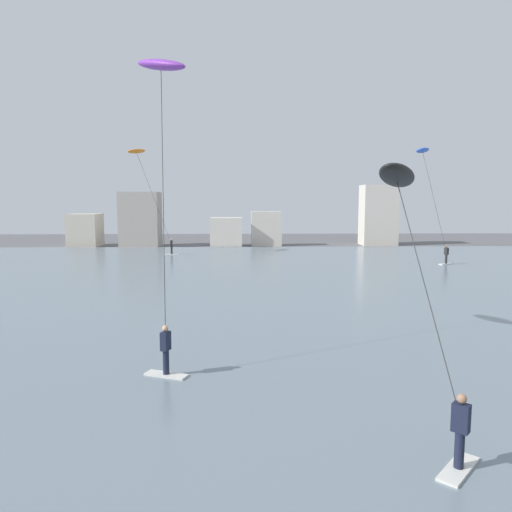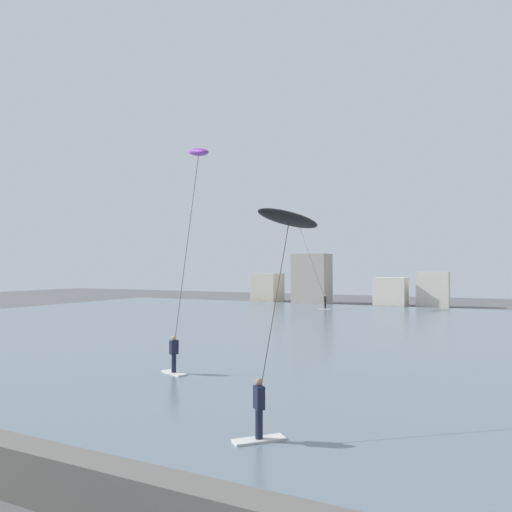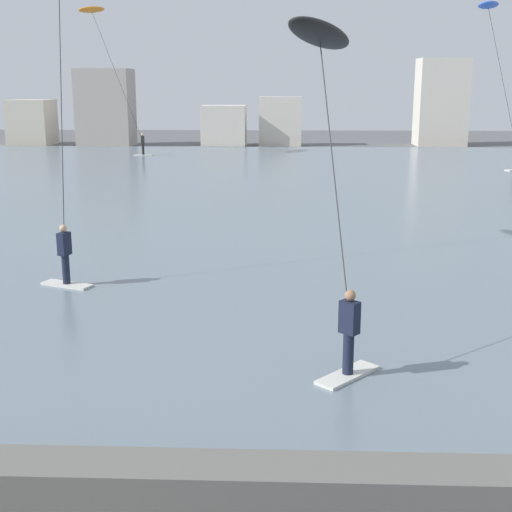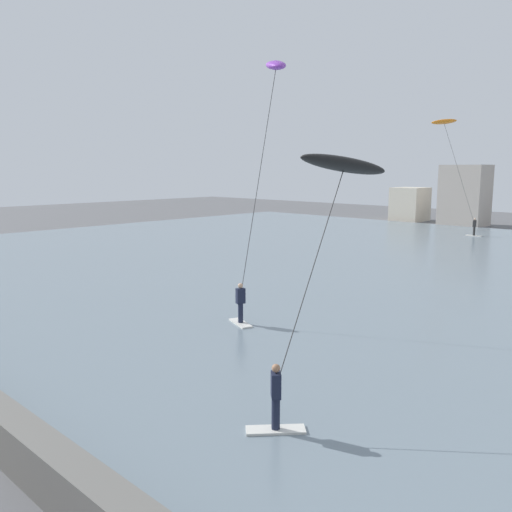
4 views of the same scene
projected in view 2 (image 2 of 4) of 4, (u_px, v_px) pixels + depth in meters
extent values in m
cube|color=#66635E|center=(43.00, 475.00, 9.69)|extent=(60.00, 0.70, 1.06)
cube|color=slate|center=(368.00, 335.00, 33.52)|extent=(84.00, 52.00, 0.10)
cube|color=beige|center=(268.00, 287.00, 68.47)|extent=(3.55, 3.79, 3.95)
cube|color=#A89E93|center=(312.00, 279.00, 64.63)|extent=(4.62, 3.63, 6.58)
cube|color=beige|center=(391.00, 292.00, 60.03)|extent=(3.80, 3.21, 3.50)
cube|color=beige|center=(433.00, 289.00, 58.40)|extent=(3.69, 2.08, 4.22)
cube|color=silver|center=(174.00, 373.00, 20.96)|extent=(1.46, 0.92, 0.06)
cylinder|color=#191E33|center=(174.00, 363.00, 20.97)|extent=(0.20, 0.20, 0.78)
cube|color=#191E33|center=(174.00, 347.00, 20.99)|extent=(0.33, 0.40, 0.60)
sphere|color=tan|center=(174.00, 338.00, 21.00)|extent=(0.20, 0.20, 0.20)
cylinder|color=#333333|center=(187.00, 246.00, 22.24)|extent=(0.36, 2.40, 8.97)
ellipsoid|color=purple|center=(199.00, 152.00, 23.49)|extent=(2.34, 2.22, 0.86)
cube|color=silver|center=(259.00, 440.00, 12.80)|extent=(1.27, 1.33, 0.06)
cylinder|color=#191E33|center=(259.00, 424.00, 12.81)|extent=(0.20, 0.20, 0.78)
cube|color=#191E33|center=(259.00, 397.00, 12.83)|extent=(0.40, 0.39, 0.60)
sphere|color=#9E7051|center=(259.00, 382.00, 12.84)|extent=(0.20, 0.20, 0.20)
cylinder|color=#333333|center=(276.00, 302.00, 14.41)|extent=(0.50, 3.20, 4.98)
ellipsoid|color=black|center=(289.00, 219.00, 16.00)|extent=(1.88, 2.61, 0.88)
cube|color=silver|center=(325.00, 309.00, 53.89)|extent=(1.42, 0.50, 0.06)
cylinder|color=black|center=(325.00, 305.00, 53.90)|extent=(0.20, 0.20, 0.78)
cube|color=black|center=(325.00, 299.00, 53.92)|extent=(0.24, 0.35, 0.60)
sphere|color=beige|center=(325.00, 295.00, 53.93)|extent=(0.20, 0.20, 0.20)
cylinder|color=#333333|center=(311.00, 259.00, 54.52)|extent=(3.20, 0.54, 9.08)
ellipsoid|color=orange|center=(297.00, 218.00, 55.12)|extent=(1.91, 3.25, 0.85)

